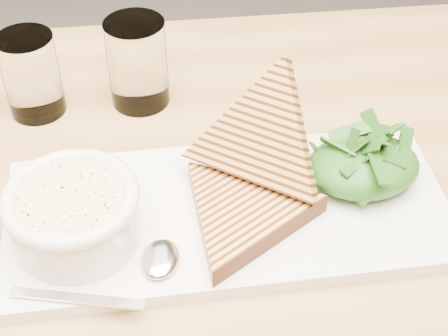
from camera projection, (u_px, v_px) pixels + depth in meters
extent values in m
cube|color=#A57B49|center=(127.00, 254.00, 0.67)|extent=(1.27, 0.91, 0.04)
cylinder|color=#A57B49|center=(422.00, 198.00, 1.27)|extent=(0.06, 0.06, 0.73)
cube|color=white|center=(228.00, 213.00, 0.67)|extent=(0.44, 0.22, 0.02)
cylinder|color=white|center=(75.00, 220.00, 0.62)|extent=(0.12, 0.12, 0.05)
cylinder|color=beige|center=(71.00, 199.00, 0.60)|extent=(0.10, 0.10, 0.01)
torus|color=white|center=(70.00, 197.00, 0.60)|extent=(0.12, 0.12, 0.01)
ellipsoid|color=black|center=(363.00, 166.00, 0.68)|extent=(0.11, 0.09, 0.04)
ellipsoid|color=silver|center=(160.00, 259.00, 0.61)|extent=(0.05, 0.06, 0.01)
cube|color=silver|center=(77.00, 298.00, 0.58)|extent=(0.11, 0.05, 0.00)
cylinder|color=white|center=(31.00, 75.00, 0.77)|extent=(0.06, 0.06, 0.10)
cylinder|color=white|center=(138.00, 63.00, 0.79)|extent=(0.07, 0.07, 0.11)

